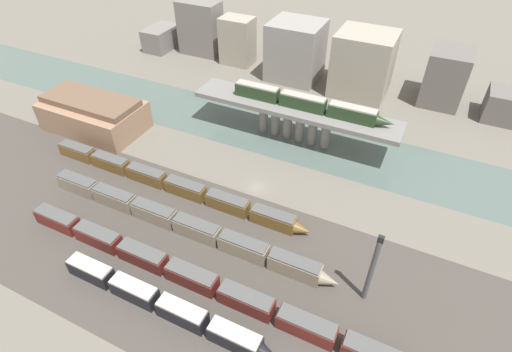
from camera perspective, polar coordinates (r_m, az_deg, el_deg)
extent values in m
plane|color=#666056|center=(94.70, 0.12, -1.68)|extent=(400.00, 400.00, 0.00)
cube|color=#423D38|center=(80.52, -7.45, -11.95)|extent=(280.00, 42.00, 0.01)
cube|color=#4C5B56|center=(111.54, 5.28, 5.45)|extent=(320.00, 21.64, 0.01)
cube|color=slate|center=(106.56, 5.58, 9.57)|extent=(55.76, 9.82, 1.25)
cylinder|color=gray|center=(112.00, 1.09, 8.44)|extent=(2.42, 2.42, 8.68)
cylinder|color=gray|center=(110.78, 2.79, 8.01)|extent=(2.42, 2.42, 8.68)
cylinder|color=gray|center=(109.66, 4.53, 7.56)|extent=(2.42, 2.42, 8.68)
cylinder|color=gray|center=(108.65, 6.31, 7.09)|extent=(2.42, 2.42, 8.68)
cylinder|color=gray|center=(107.76, 8.11, 6.61)|extent=(2.42, 2.42, 8.68)
cylinder|color=gray|center=(106.97, 9.93, 6.12)|extent=(2.42, 2.42, 8.68)
cube|color=#23381E|center=(109.11, 0.19, 11.91)|extent=(12.11, 2.92, 3.28)
cube|color=#9E998E|center=(108.25, 0.19, 12.77)|extent=(11.62, 2.68, 0.40)
cube|color=#23381E|center=(104.86, 6.70, 10.38)|extent=(12.11, 2.92, 3.28)
cube|color=#9E998E|center=(103.97, 6.78, 11.26)|extent=(11.62, 2.68, 0.40)
cube|color=#23381E|center=(102.11, 13.59, 8.60)|extent=(12.11, 2.92, 3.28)
cube|color=#9E998E|center=(101.19, 13.75, 9.49)|extent=(11.62, 2.68, 0.40)
cone|color=#23381E|center=(101.27, 18.02, 7.30)|extent=(4.24, 2.63, 2.63)
cube|color=black|center=(82.42, -22.46, -12.44)|extent=(9.05, 3.01, 3.16)
cube|color=#B7B2A3|center=(81.10, -22.78, -11.66)|extent=(8.69, 2.77, 0.40)
cube|color=black|center=(77.03, -16.94, -15.49)|extent=(9.05, 3.01, 3.16)
cube|color=#B7B2A3|center=(75.62, -17.20, -14.72)|extent=(8.69, 2.77, 0.40)
cube|color=black|center=(72.67, -10.48, -18.79)|extent=(9.05, 3.01, 3.16)
cube|color=#B7B2A3|center=(71.17, -10.65, -18.05)|extent=(8.69, 2.77, 0.40)
cube|color=black|center=(69.51, -3.02, -22.18)|extent=(9.05, 3.01, 3.16)
cube|color=#B7B2A3|center=(67.94, -3.07, -21.48)|extent=(8.69, 2.77, 0.40)
cube|color=#5B1E19|center=(94.74, -26.43, -5.65)|extent=(10.10, 3.18, 3.14)
cube|color=#4C4C4C|center=(93.60, -26.75, -4.89)|extent=(9.70, 2.92, 0.40)
cube|color=#5B1E19|center=(87.67, -21.57, -8.16)|extent=(10.10, 3.18, 3.14)
cube|color=#4C4C4C|center=(86.44, -21.85, -7.37)|extent=(9.70, 2.92, 0.40)
cube|color=#5B1E19|center=(81.53, -15.84, -11.01)|extent=(10.10, 3.18, 3.14)
cube|color=#4C4C4C|center=(80.21, -16.07, -10.21)|extent=(9.70, 2.92, 0.40)
cube|color=#5B1E19|center=(76.54, -9.14, -14.13)|extent=(10.10, 3.18, 3.14)
cube|color=#4C4C4C|center=(75.12, -9.28, -13.34)|extent=(9.70, 2.92, 0.40)
cube|color=#5B1E19|center=(72.92, -1.42, -17.40)|extent=(10.10, 3.18, 3.14)
cube|color=#4C4C4C|center=(71.44, -1.45, -16.64)|extent=(9.70, 2.92, 0.40)
cube|color=#5B1E19|center=(70.90, 7.21, -20.59)|extent=(10.10, 3.18, 3.14)
cube|color=#4C4C4C|center=(69.38, 7.34, -19.87)|extent=(9.70, 2.92, 0.40)
cube|color=#4C4C4C|center=(69.08, 16.78, -22.73)|extent=(9.70, 2.92, 0.40)
cube|color=gray|center=(101.60, -23.99, -1.16)|extent=(10.15, 3.03, 3.48)
cube|color=#4C4C4C|center=(100.44, -24.28, -0.33)|extent=(9.74, 2.78, 0.40)
cube|color=gray|center=(94.78, -19.50, -3.07)|extent=(10.15, 3.03, 3.48)
cube|color=#4C4C4C|center=(93.54, -19.75, -2.20)|extent=(9.74, 2.78, 0.40)
cube|color=gray|center=(88.75, -14.33, -5.23)|extent=(10.15, 3.03, 3.48)
cube|color=#4C4C4C|center=(87.42, -14.53, -4.33)|extent=(9.74, 2.78, 0.40)
cube|color=gray|center=(83.68, -8.43, -7.62)|extent=(10.15, 3.03, 3.48)
cube|color=#4C4C4C|center=(82.27, -8.56, -6.71)|extent=(9.74, 2.78, 0.40)
cube|color=gray|center=(79.75, -1.78, -10.19)|extent=(10.15, 3.03, 3.48)
cube|color=#4C4C4C|center=(78.27, -1.81, -9.28)|extent=(9.74, 2.78, 0.40)
cube|color=gray|center=(77.15, 5.55, -12.83)|extent=(10.15, 3.03, 3.48)
cube|color=#4C4C4C|center=(75.62, 5.64, -11.94)|extent=(9.74, 2.78, 0.40)
cone|color=gray|center=(76.38, 10.48, -14.54)|extent=(3.55, 2.72, 2.72)
cube|color=brown|center=(113.01, -24.12, 3.17)|extent=(9.91, 2.99, 3.08)
cube|color=#4C4C4C|center=(112.07, -24.35, 3.88)|extent=(9.52, 2.75, 0.40)
cube|color=brown|center=(105.73, -20.00, 1.71)|extent=(9.91, 2.99, 3.08)
cube|color=#4C4C4C|center=(104.73, -20.21, 2.46)|extent=(9.52, 2.75, 0.40)
cube|color=brown|center=(99.16, -15.32, 0.04)|extent=(9.91, 2.99, 3.08)
cube|color=#4C4C4C|center=(98.09, -15.49, 0.82)|extent=(9.52, 2.75, 0.40)
cube|color=brown|center=(93.43, -10.01, -1.86)|extent=(9.91, 2.99, 3.08)
cube|color=#4C4C4C|center=(92.29, -10.13, -1.05)|extent=(9.52, 2.75, 0.40)
cube|color=brown|center=(88.72, -4.06, -3.95)|extent=(9.91, 2.99, 3.08)
cube|color=#4C4C4C|center=(87.52, -4.12, -3.13)|extent=(9.52, 2.75, 0.40)
cube|color=brown|center=(85.19, 2.49, -6.20)|extent=(9.91, 2.99, 3.08)
cube|color=#4C4C4C|center=(83.94, 2.53, -5.38)|extent=(9.52, 2.75, 0.40)
cone|color=brown|center=(83.80, 6.72, -7.67)|extent=(3.47, 2.69, 2.69)
cube|color=#937056|center=(122.17, -22.08, 7.99)|extent=(27.65, 15.76, 7.79)
cube|color=brown|center=(119.94, -22.64, 9.90)|extent=(27.10, 11.03, 1.71)
cylinder|color=#4C4C51|center=(71.71, 16.13, -12.94)|extent=(0.91, 0.91, 15.06)
cube|color=black|center=(65.62, 17.41, -8.62)|extent=(1.00, 0.70, 1.20)
cube|color=slate|center=(168.88, -13.37, 18.62)|extent=(8.97, 14.20, 8.25)
cube|color=slate|center=(160.11, -7.95, 20.20)|extent=(15.53, 8.61, 19.22)
cube|color=gray|center=(150.94, -2.67, 18.71)|extent=(11.37, 8.20, 16.43)
cube|color=gray|center=(140.04, 5.67, 17.37)|extent=(16.92, 15.44, 18.95)
cube|color=gray|center=(133.63, 15.02, 15.22)|extent=(17.43, 15.71, 19.52)
cube|color=#605B56|center=(137.43, 25.43, 12.70)|extent=(11.68, 14.43, 16.54)
cube|color=#605B56|center=(137.77, 32.33, 8.41)|extent=(12.29, 10.55, 8.73)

